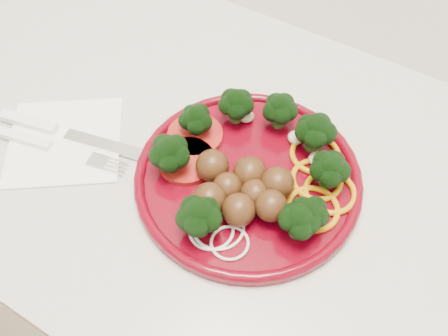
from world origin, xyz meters
The scene contains 5 objects.
counter centered at (0.00, 1.70, 0.45)m, with size 2.40×0.60×0.90m.
plate centered at (-0.09, 1.68, 0.92)m, with size 0.29×0.29×0.07m.
napkin centered at (-0.35, 1.61, 0.90)m, with size 0.15×0.15×0.00m, color white.
knife centered at (-0.37, 1.61, 0.91)m, with size 0.22×0.06×0.01m.
fork centered at (-0.37, 1.59, 0.91)m, with size 0.19×0.06×0.01m.
Camera 1 is at (0.07, 1.35, 1.43)m, focal length 40.00 mm.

